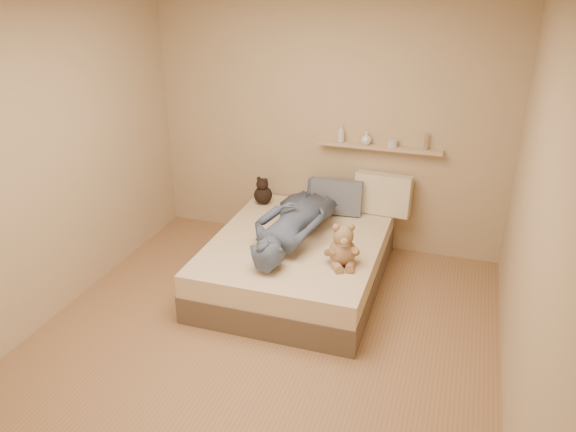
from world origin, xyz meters
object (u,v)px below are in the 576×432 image
(dark_plush, at_px, (263,192))
(wall_shelf, at_px, (380,147))
(teddy_bear, at_px, (343,248))
(pillow_grey, at_px, (337,197))
(pillow_cream, at_px, (383,194))
(person, at_px, (296,218))
(bed, at_px, (297,261))
(game_console, at_px, (264,250))

(dark_plush, height_order, wall_shelf, wall_shelf)
(teddy_bear, xyz_separation_m, pillow_grey, (-0.30, 1.02, 0.01))
(dark_plush, xyz_separation_m, pillow_cream, (1.21, 0.16, 0.07))
(person, bearing_deg, pillow_cream, -125.30)
(pillow_cream, xyz_separation_m, pillow_grey, (-0.43, -0.14, -0.03))
(pillow_cream, bearing_deg, teddy_bear, -96.55)
(bed, distance_m, pillow_grey, 0.82)
(pillow_cream, bearing_deg, game_console, -118.24)
(game_console, distance_m, wall_shelf, 1.68)
(person, distance_m, wall_shelf, 1.15)
(bed, xyz_separation_m, dark_plush, (-0.59, 0.67, 0.35))
(person, bearing_deg, bed, 133.29)
(dark_plush, bearing_deg, pillow_grey, 1.18)
(pillow_cream, relative_size, person, 0.35)
(dark_plush, bearing_deg, game_console, -68.98)
(bed, bearing_deg, person, 129.19)
(pillow_cream, xyz_separation_m, person, (-0.65, -0.79, -0.01))
(dark_plush, height_order, pillow_grey, pillow_grey)
(pillow_grey, bearing_deg, wall_shelf, 31.30)
(pillow_cream, height_order, person, pillow_cream)
(game_console, height_order, wall_shelf, wall_shelf)
(game_console, xyz_separation_m, person, (0.09, 0.58, 0.05))
(game_console, xyz_separation_m, pillow_grey, (0.31, 1.24, 0.03))
(pillow_grey, distance_m, wall_shelf, 0.64)
(dark_plush, xyz_separation_m, wall_shelf, (1.14, 0.23, 0.52))
(dark_plush, distance_m, person, 0.85)
(teddy_bear, bearing_deg, game_console, -160.58)
(bed, relative_size, dark_plush, 6.50)
(bed, bearing_deg, dark_plush, 131.01)
(pillow_grey, xyz_separation_m, wall_shelf, (0.36, 0.22, 0.48))
(person, xyz_separation_m, wall_shelf, (0.58, 0.87, 0.46))
(game_console, bearing_deg, wall_shelf, 65.41)
(game_console, height_order, dark_plush, dark_plush)
(teddy_bear, bearing_deg, person, 144.51)
(game_console, xyz_separation_m, teddy_bear, (0.61, 0.21, 0.01))
(teddy_bear, bearing_deg, pillow_cream, 83.45)
(game_console, bearing_deg, person, 81.47)
(wall_shelf, bearing_deg, pillow_cream, -47.10)
(dark_plush, height_order, pillow_cream, pillow_cream)
(bed, xyz_separation_m, wall_shelf, (0.55, 0.91, 0.88))
(teddy_bear, height_order, wall_shelf, wall_shelf)
(pillow_cream, bearing_deg, person, -129.40)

